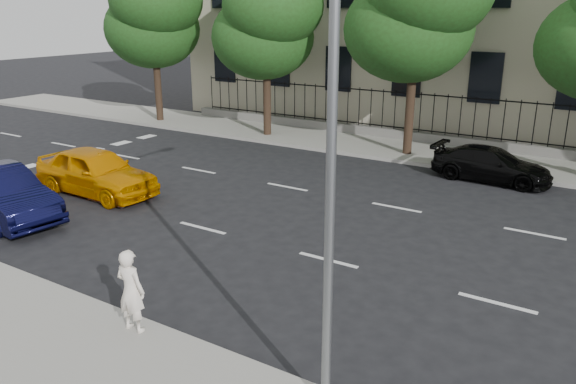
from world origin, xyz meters
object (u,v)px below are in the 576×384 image
at_px(street_light, 352,66).
at_px(navy_sedan, 0,194).
at_px(yellow_taxi, 96,171).
at_px(black_sedan, 491,164).
at_px(woman_near, 131,291).

xyz_separation_m(street_light, navy_sedan, (-11.92, 1.74, -4.38)).
relative_size(street_light, yellow_taxi, 1.77).
bearing_deg(yellow_taxi, street_light, -111.73).
xyz_separation_m(yellow_taxi, black_sedan, (10.70, 8.46, -0.17)).
xyz_separation_m(yellow_taxi, woman_near, (7.45, -5.44, 0.19)).
xyz_separation_m(street_light, black_sedan, (-0.75, 13.27, -4.55)).
height_order(street_light, navy_sedan, street_light).
relative_size(yellow_taxi, black_sedan, 1.10).
bearing_deg(black_sedan, yellow_taxi, 131.25).
height_order(yellow_taxi, navy_sedan, yellow_taxi).
xyz_separation_m(black_sedan, woman_near, (-3.25, -13.90, 0.36)).
bearing_deg(woman_near, street_light, -175.18).
xyz_separation_m(street_light, yellow_taxi, (-11.45, 4.81, -4.37)).
xyz_separation_m(street_light, woman_near, (-4.00, -0.63, -4.19)).
relative_size(yellow_taxi, woman_near, 2.81).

